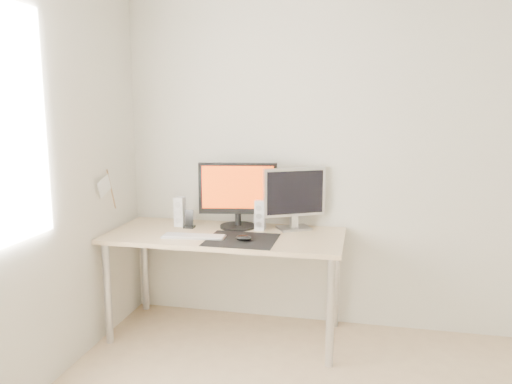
{
  "coord_description": "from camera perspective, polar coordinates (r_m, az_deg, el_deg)",
  "views": [
    {
      "loc": [
        -0.02,
        -1.8,
        1.59
      ],
      "look_at": [
        -0.73,
        1.46,
        1.01
      ],
      "focal_mm": 35.0,
      "sensor_mm": 36.0,
      "label": 1
    }
  ],
  "objects": [
    {
      "name": "wall_back",
      "position": [
        3.56,
        12.64,
        4.15
      ],
      "size": [
        3.5,
        0.0,
        3.5
      ],
      "primitive_type": "plane",
      "rotation": [
        1.57,
        0.0,
        0.0
      ],
      "color": "silver",
      "rests_on": "ground"
    },
    {
      "name": "main_monitor",
      "position": [
        3.51,
        -2.09,
        -0.08
      ],
      "size": [
        0.55,
        0.3,
        0.47
      ],
      "color": "black",
      "rests_on": "desk"
    },
    {
      "name": "keyboard",
      "position": [
        3.33,
        -7.12,
        -5.05
      ],
      "size": [
        0.43,
        0.14,
        0.02
      ],
      "color": "#B6B6B8",
      "rests_on": "desk"
    },
    {
      "name": "speaker_left",
      "position": [
        3.63,
        -8.69,
        -2.23
      ],
      "size": [
        0.07,
        0.08,
        0.21
      ],
      "color": "white",
      "rests_on": "desk"
    },
    {
      "name": "mouse",
      "position": [
        3.21,
        -1.44,
        -5.28
      ],
      "size": [
        0.11,
        0.06,
        0.04
      ],
      "primitive_type": "ellipsoid",
      "color": "black",
      "rests_on": "mousepad"
    },
    {
      "name": "pennant",
      "position": [
        3.52,
        -16.7,
        0.58
      ],
      "size": [
        0.01,
        0.23,
        0.29
      ],
      "color": "#A57F54",
      "rests_on": "wall_left"
    },
    {
      "name": "speaker_right",
      "position": [
        3.48,
        0.47,
        -2.64
      ],
      "size": [
        0.07,
        0.08,
        0.21
      ],
      "color": "white",
      "rests_on": "desk"
    },
    {
      "name": "second_monitor",
      "position": [
        3.48,
        4.4,
        -0.4
      ],
      "size": [
        0.42,
        0.25,
        0.43
      ],
      "color": "#ADADAF",
      "rests_on": "desk"
    },
    {
      "name": "desk",
      "position": [
        3.43,
        -3.52,
        -6.01
      ],
      "size": [
        1.6,
        0.7,
        0.73
      ],
      "color": "#D1B587",
      "rests_on": "ground"
    },
    {
      "name": "phone_dock",
      "position": [
        3.58,
        -7.63,
        -3.46
      ],
      "size": [
        0.07,
        0.06,
        0.13
      ],
      "color": "black",
      "rests_on": "desk"
    },
    {
      "name": "mousepad",
      "position": [
        3.25,
        -1.66,
        -5.47
      ],
      "size": [
        0.45,
        0.4,
        0.0
      ],
      "primitive_type": "cube",
      "color": "black",
      "rests_on": "desk"
    }
  ]
}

